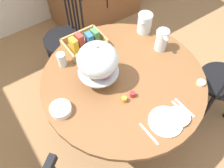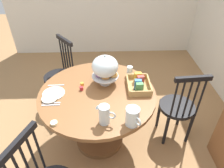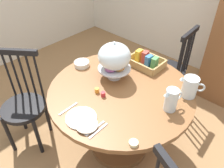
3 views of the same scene
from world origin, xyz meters
name	(u,v)px [view 1 (image 1 of 3)]	position (x,y,z in m)	size (l,w,h in m)	color
ground_plane	(125,115)	(0.00, 0.00, 0.00)	(10.00, 10.00, 0.00)	#997047
dining_table	(122,94)	(-0.09, -0.05, 0.52)	(1.19, 1.19, 0.74)	brown
windsor_chair_near_window	(66,39)	(-0.14, 0.85, 0.45)	(0.40, 0.40, 0.97)	black
windsor_chair_facing_door	(223,83)	(0.72, -0.41, 0.45)	(0.44, 0.43, 0.97)	black
pastry_stand_with_dome	(98,61)	(-0.25, 0.04, 0.94)	(0.28, 0.28, 0.34)	silver
orange_juice_pitcher	(161,41)	(0.32, 0.03, 0.82)	(0.09, 0.17, 0.18)	silver
milk_pitcher	(144,24)	(0.34, 0.26, 0.82)	(0.18, 0.12, 0.17)	silver
cereal_basket	(85,43)	(-0.16, 0.38, 0.78)	(0.32, 0.24, 0.12)	tan
china_plate_large	(166,121)	(-0.09, -0.48, 0.75)	(0.22, 0.22, 0.01)	white
china_plate_small	(179,116)	(0.00, -0.50, 0.76)	(0.15, 0.15, 0.01)	white
cereal_bowl	(61,109)	(-0.59, -0.04, 0.76)	(0.14, 0.14, 0.04)	white
drinking_glass	(62,60)	(-0.39, 0.31, 0.80)	(0.06, 0.06, 0.11)	silver
butter_dish	(201,83)	(0.32, -0.40, 0.75)	(0.06, 0.06, 0.02)	beige
jam_jar_strawberry	(132,94)	(-0.14, -0.21, 0.76)	(0.04, 0.04, 0.04)	#B7282D
jam_jar_apricot	(124,99)	(-0.21, -0.21, 0.76)	(0.04, 0.04, 0.04)	orange
table_knife	(181,110)	(0.05, -0.48, 0.74)	(0.17, 0.01, 0.01)	silver
dinner_fork	(185,108)	(0.08, -0.48, 0.74)	(0.17, 0.01, 0.01)	silver
soup_spoon	(149,134)	(-0.23, -0.48, 0.74)	(0.17, 0.01, 0.01)	silver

